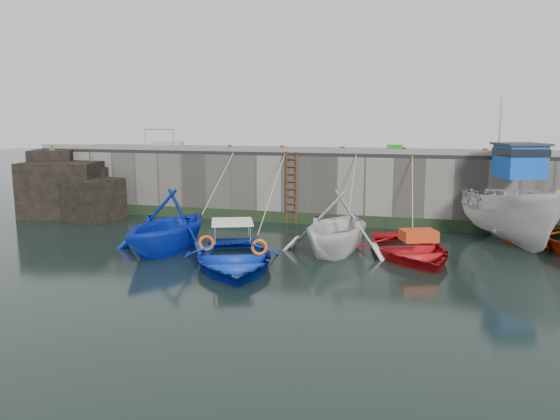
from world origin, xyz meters
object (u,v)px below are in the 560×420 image
(bollard_c, at_px, (343,150))
(boat_near_blue, at_px, (233,266))
(bollard_d, at_px, (404,151))
(boat_near_blacktrim, at_px, (336,252))
(boat_near_navy, at_px, (409,256))
(fish_crate, at_px, (395,148))
(bollard_a, at_px, (230,148))
(bollard_b, at_px, (282,149))
(bollard_e, at_px, (485,152))
(boat_far_white, at_px, (509,210))
(boat_near_white, at_px, (168,251))
(ladder, at_px, (291,188))

(bollard_c, bearing_deg, boat_near_blue, -105.43)
(bollard_d, bearing_deg, boat_near_blacktrim, -111.23)
(boat_near_blue, distance_m, boat_near_navy, 6.04)
(fish_crate, bearing_deg, boat_near_navy, -64.60)
(bollard_a, bearing_deg, boat_near_blacktrim, -40.42)
(fish_crate, height_order, bollard_b, fish_crate)
(bollard_e, bearing_deg, boat_far_white, -54.19)
(boat_far_white, height_order, fish_crate, boat_far_white)
(boat_far_white, relative_size, bollard_c, 27.76)
(bollard_d, distance_m, bollard_e, 3.20)
(boat_near_white, height_order, boat_near_blue, boat_near_white)
(boat_far_white, relative_size, bollard_a, 27.76)
(boat_near_white, bearing_deg, bollard_c, 58.10)
(boat_far_white, bearing_deg, boat_near_blue, -162.31)
(boat_near_blue, xyz_separation_m, bollard_b, (-0.55, 7.78, 3.30))
(bollard_b, height_order, bollard_d, same)
(bollard_c, xyz_separation_m, bollard_e, (5.80, 0.00, 0.00))
(bollard_a, distance_m, bollard_b, 2.50)
(bollard_c, bearing_deg, boat_near_blacktrim, -82.46)
(boat_near_navy, distance_m, bollard_a, 10.23)
(boat_near_navy, distance_m, boat_far_white, 5.21)
(boat_near_blue, distance_m, bollard_d, 9.69)
(bollard_c, relative_size, bollard_e, 1.00)
(boat_near_blue, height_order, bollard_a, bollard_a)
(boat_near_navy, distance_m, bollard_c, 6.69)
(bollard_e, bearing_deg, boat_near_white, -149.38)
(ladder, height_order, bollard_e, bollard_e)
(boat_near_white, distance_m, bollard_e, 13.09)
(boat_near_blue, height_order, boat_near_navy, boat_near_blue)
(boat_near_blue, distance_m, fish_crate, 11.24)
(boat_far_white, xyz_separation_m, bollard_a, (-11.89, 1.23, 2.12))
(boat_near_blacktrim, xyz_separation_m, bollard_d, (1.94, 4.99, 3.30))
(fish_crate, bearing_deg, bollard_a, -147.36)
(boat_near_blacktrim, relative_size, bollard_d, 16.64)
(boat_near_navy, height_order, bollard_a, bollard_a)
(boat_near_white, distance_m, bollard_b, 7.64)
(boat_near_navy, bearing_deg, fish_crate, 76.65)
(ladder, xyz_separation_m, bollard_a, (-3.00, 0.34, 1.71))
(boat_far_white, distance_m, bollard_a, 12.14)
(ladder, xyz_separation_m, boat_near_blacktrim, (2.86, -4.66, -1.59))
(bollard_d, xyz_separation_m, bollard_e, (3.20, 0.00, 0.00))
(boat_near_white, bearing_deg, bollard_e, 37.06)
(bollard_c, bearing_deg, ladder, -171.33)
(ladder, height_order, bollard_c, bollard_c)
(boat_near_blue, height_order, fish_crate, fish_crate)
(boat_near_blacktrim, bearing_deg, ladder, 127.58)
(bollard_d, bearing_deg, boat_near_blue, -121.39)
(boat_near_blacktrim, xyz_separation_m, bollard_e, (5.14, 4.99, 3.30))
(bollard_a, bearing_deg, bollard_d, 0.00)
(boat_far_white, bearing_deg, ladder, 155.39)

